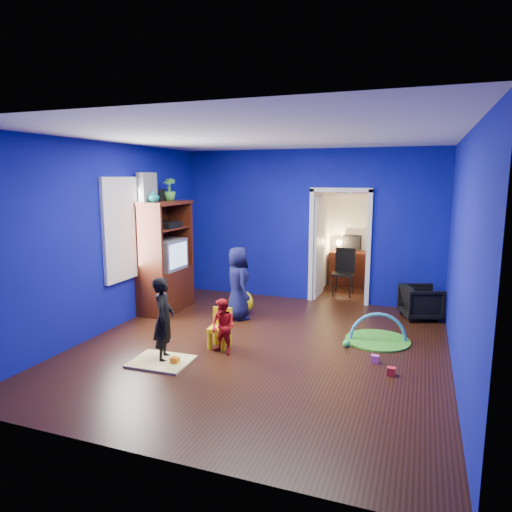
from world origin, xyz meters
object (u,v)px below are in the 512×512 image
(toddler_red, at_px, (223,327))
(vase, at_px, (153,196))
(armchair, at_px, (421,302))
(crt_tv, at_px, (167,255))
(child_black, at_px, (164,319))
(folding_chair, at_px, (343,273))
(kid_chair, at_px, (219,330))
(hopper_ball, at_px, (241,302))
(child_navy, at_px, (238,283))
(play_mat, at_px, (377,340))
(tv_armoire, at_px, (165,257))
(study_desk, at_px, (350,268))

(toddler_red, xyz_separation_m, vase, (-1.82, 1.26, 1.68))
(armchair, relative_size, crt_tv, 0.88)
(child_black, relative_size, crt_tv, 1.59)
(toddler_red, xyz_separation_m, folding_chair, (1.00, 3.70, 0.08))
(toddler_red, xyz_separation_m, kid_chair, (-0.15, 0.20, -0.13))
(toddler_red, bearing_deg, hopper_ball, 121.68)
(kid_chair, height_order, folding_chair, folding_chair)
(vase, xyz_separation_m, crt_tv, (0.04, 0.30, -1.04))
(child_navy, bearing_deg, hopper_ball, -29.96)
(armchair, xyz_separation_m, folding_chair, (-1.50, 1.10, 0.18))
(child_black, distance_m, child_navy, 2.00)
(armchair, height_order, toddler_red, toddler_red)
(child_navy, height_order, toddler_red, child_navy)
(toddler_red, bearing_deg, armchair, 63.37)
(hopper_ball, bearing_deg, armchair, 15.55)
(play_mat, xyz_separation_m, folding_chair, (-0.92, 2.48, 0.45))
(tv_armoire, relative_size, hopper_ball, 4.53)
(vase, height_order, hopper_ball, vase)
(hopper_ball, height_order, study_desk, study_desk)
(vase, height_order, study_desk, vase)
(hopper_ball, bearing_deg, play_mat, -13.15)
(armchair, xyz_separation_m, hopper_ball, (-2.96, -0.82, -0.07))
(tv_armoire, relative_size, study_desk, 2.23)
(child_black, relative_size, hopper_ball, 2.56)
(hopper_ball, xyz_separation_m, study_desk, (1.46, 2.88, 0.16))
(armchair, height_order, study_desk, study_desk)
(study_desk, bearing_deg, crt_tv, -131.84)
(tv_armoire, height_order, play_mat, tv_armoire)
(toddler_red, distance_m, hopper_ball, 1.85)
(crt_tv, xyz_separation_m, folding_chair, (2.78, 2.15, -0.56))
(hopper_ball, relative_size, kid_chair, 0.87)
(hopper_ball, bearing_deg, toddler_red, -75.53)
(child_navy, bearing_deg, kid_chair, 149.77)
(armchair, bearing_deg, child_navy, 89.65)
(play_mat, bearing_deg, hopper_ball, 166.85)
(tv_armoire, xyz_separation_m, folding_chair, (2.82, 2.15, -0.52))
(tv_armoire, bearing_deg, child_black, -59.48)
(crt_tv, bearing_deg, vase, -97.59)
(vase, distance_m, tv_armoire, 1.12)
(hopper_ball, xyz_separation_m, play_mat, (2.38, -0.56, -0.20))
(toddler_red, height_order, folding_chair, folding_chair)
(vase, height_order, kid_chair, vase)
(vase, bearing_deg, study_desk, 50.37)
(vase, relative_size, folding_chair, 0.22)
(child_navy, relative_size, play_mat, 1.32)
(toddler_red, bearing_deg, kid_chair, 144.08)
(vase, bearing_deg, child_black, -55.30)
(crt_tv, bearing_deg, child_navy, -1.20)
(armchair, xyz_separation_m, play_mat, (-0.58, -1.38, -0.27))
(child_black, distance_m, toddler_red, 0.80)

